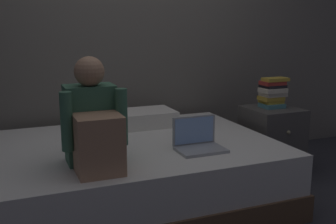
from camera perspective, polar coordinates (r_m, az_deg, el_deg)
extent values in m
plane|color=#2D2D33|center=(2.91, 1.34, -14.27)|extent=(8.00, 8.00, 0.00)
cube|color=slate|center=(3.74, -6.03, 12.91)|extent=(5.60, 0.10, 2.70)
cube|color=brown|center=(3.06, -4.42, -10.98)|extent=(2.00, 1.50, 0.19)
cube|color=silver|center=(2.98, -4.49, -6.86)|extent=(1.96, 1.46, 0.28)
cube|color=#474442|center=(3.69, 14.50, -3.96)|extent=(0.44, 0.44, 0.59)
sphere|color=gray|center=(3.48, 16.75, -2.79)|extent=(0.04, 0.04, 0.04)
cube|color=#38664C|center=(2.50, -10.96, -1.68)|extent=(0.30, 0.20, 0.48)
sphere|color=#A87C5E|center=(2.42, -11.13, 5.67)|extent=(0.18, 0.18, 0.18)
cube|color=#A87C5E|center=(2.31, -9.83, -4.57)|extent=(0.26, 0.24, 0.34)
cylinder|color=#38664C|center=(2.33, -14.21, -1.33)|extent=(0.07, 0.07, 0.34)
cylinder|color=#38664C|center=(2.39, -6.60, -0.70)|extent=(0.07, 0.07, 0.34)
cube|color=#9EA0A5|center=(2.72, 4.72, -5.39)|extent=(0.32, 0.22, 0.02)
cube|color=#9EA0A5|center=(2.79, 3.70, -2.58)|extent=(0.32, 0.01, 0.20)
cube|color=#8CB2EA|center=(2.78, 3.77, -2.62)|extent=(0.29, 0.00, 0.18)
cube|color=silver|center=(3.39, -3.89, -0.91)|extent=(0.56, 0.36, 0.13)
cube|color=teal|center=(3.63, 14.55, 0.90)|extent=(0.19, 0.16, 0.04)
cube|color=gold|center=(3.64, 14.45, 1.47)|extent=(0.17, 0.15, 0.03)
cube|color=gold|center=(3.62, 14.43, 1.92)|extent=(0.19, 0.15, 0.04)
cube|color=beige|center=(3.63, 14.70, 2.50)|extent=(0.20, 0.15, 0.04)
cube|color=beige|center=(3.60, 14.68, 3.02)|extent=(0.21, 0.15, 0.04)
cube|color=black|center=(3.62, 14.67, 3.58)|extent=(0.19, 0.16, 0.03)
cube|color=#9E2D28|center=(3.60, 14.65, 4.02)|extent=(0.20, 0.14, 0.03)
cube|color=gold|center=(3.60, 15.03, 4.49)|extent=(0.22, 0.12, 0.03)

